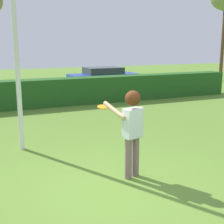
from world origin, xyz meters
name	(u,v)px	position (x,y,z in m)	size (l,w,h in m)	color
ground_plane	(112,189)	(0.00, 0.00, 0.00)	(60.00, 60.00, 0.00)	olive
person	(132,124)	(0.58, 0.34, 1.10)	(0.70, 0.67, 1.77)	#7D6164
frisbee	(103,107)	(0.20, 0.91, 1.37)	(0.24, 0.24, 0.06)	orange
hedge_row	(32,94)	(0.00, 8.40, 0.59)	(19.83, 0.90, 1.18)	#23551D
parked_car_blue	(103,76)	(5.05, 12.87, 0.69)	(4.23, 1.86, 1.25)	#263FA5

